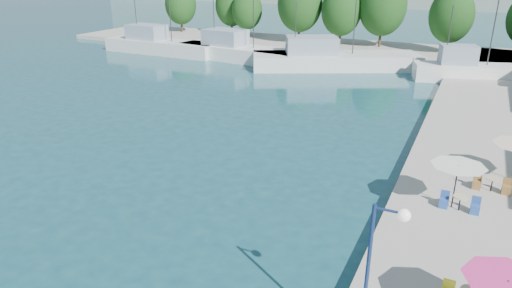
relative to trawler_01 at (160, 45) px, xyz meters
The scene contains 17 objects.
quay_far 27.12m from the trawler_01, 28.03° to the left, with size 90.00×16.00×0.60m, color #A5A195.
trawler_01 is the anchor object (origin of this frame).
trawler_02 12.62m from the trawler_01, ahead, with size 18.40×6.87×10.20m.
trawler_03 25.06m from the trawler_01, ahead, with size 19.95×13.47×10.20m.
trawler_04 40.40m from the trawler_01, ahead, with size 12.59×6.40×10.20m.
tree_01 17.92m from the trawler_01, 114.23° to the left, with size 5.38×5.38×7.96m.
tree_02 18.21m from the trawler_01, 83.48° to the left, with size 5.42×5.42×8.03m.
tree_03 17.14m from the trawler_01, 69.06° to the left, with size 4.97×4.97×7.35m.
tree_04 21.58m from the trawler_01, 41.21° to the left, with size 6.70×6.70×9.92m.
tree_05 26.57m from the trawler_01, 32.48° to the left, with size 5.80×5.80×8.59m.
tree_06 32.03m from the trawler_01, 28.82° to the left, with size 6.62×6.62×9.80m.
tree_07 39.76m from the trawler_01, 21.06° to the left, with size 5.72×5.72×8.47m.
umbrella_pink 58.11m from the trawler_01, 42.65° to the right, with size 2.66×2.66×2.32m.
umbrella_white 51.14m from the trawler_01, 36.95° to the right, with size 2.59×2.59×2.25m.
cafe_table_02 51.48m from the trawler_01, 36.88° to the right, with size 1.82×0.70×0.76m.
cafe_table_03 50.95m from the trawler_01, 33.33° to the right, with size 1.82×0.70×0.76m.
street_lamp 57.08m from the trawler_01, 46.48° to the right, with size 1.04×0.36×5.03m.
Camera 1 is at (8.89, 1.56, 11.74)m, focal length 32.00 mm.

